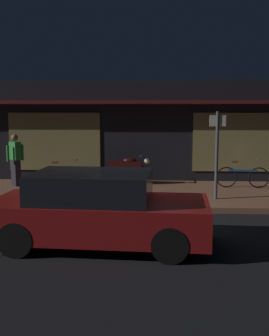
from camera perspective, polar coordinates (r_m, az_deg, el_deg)
name	(u,v)px	position (r m, az deg, el deg)	size (l,w,h in m)	color
ground_plane	(141,223)	(9.54, 0.87, -7.68)	(60.00, 60.00, 0.00)	black
sidewalk_slab	(144,194)	(12.44, 1.38, -3.62)	(18.00, 4.00, 0.15)	brown
storefront_building	(147,131)	(15.59, 1.75, 5.14)	(18.00, 3.30, 3.60)	black
motorcycle	(126,169)	(13.65, -1.13, -0.14)	(1.70, 0.55, 0.97)	black
bicycle_parked	(63,177)	(13.07, -9.84, -1.24)	(1.66, 0.42, 0.91)	black
bicycle_extra	(242,177)	(13.41, 14.73, -1.15)	(1.66, 0.42, 0.91)	black
person_photographer	(15,159)	(13.82, -16.17, 1.24)	(0.46, 0.52, 1.67)	#28232D
sign_post	(217,150)	(11.43, 11.34, 2.48)	(0.44, 0.09, 2.40)	#47474C
parked_car_near	(98,210)	(7.90, -5.14, -5.75)	(4.19, 1.99, 1.42)	black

